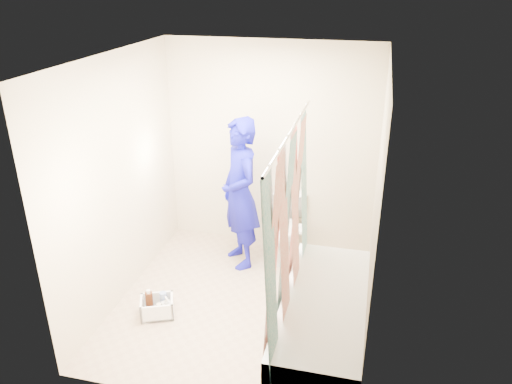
% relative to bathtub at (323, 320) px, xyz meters
% --- Properties ---
extents(floor, '(2.60, 2.60, 0.00)m').
position_rel_bathtub_xyz_m(floor, '(-0.85, 0.43, -0.27)').
color(floor, tan).
rests_on(floor, ground).
extents(ceiling, '(2.40, 2.60, 0.02)m').
position_rel_bathtub_xyz_m(ceiling, '(-0.85, 0.43, 2.13)').
color(ceiling, silver).
rests_on(ceiling, wall_back).
extents(wall_back, '(2.40, 0.02, 2.40)m').
position_rel_bathtub_xyz_m(wall_back, '(-0.85, 1.73, 0.93)').
color(wall_back, beige).
rests_on(wall_back, ground).
extents(wall_front, '(2.40, 0.02, 2.40)m').
position_rel_bathtub_xyz_m(wall_front, '(-0.85, -0.88, 0.93)').
color(wall_front, beige).
rests_on(wall_front, ground).
extents(wall_left, '(0.02, 2.60, 2.40)m').
position_rel_bathtub_xyz_m(wall_left, '(-2.05, 0.43, 0.93)').
color(wall_left, beige).
rests_on(wall_left, ground).
extents(wall_right, '(0.02, 2.60, 2.40)m').
position_rel_bathtub_xyz_m(wall_right, '(0.35, 0.43, 0.93)').
color(wall_right, beige).
rests_on(wall_right, ground).
extents(bathtub, '(0.70, 1.75, 0.50)m').
position_rel_bathtub_xyz_m(bathtub, '(0.00, 0.00, 0.00)').
color(bathtub, white).
rests_on(bathtub, ground).
extents(curtain_rod, '(0.02, 1.90, 0.02)m').
position_rel_bathtub_xyz_m(curtain_rod, '(-0.33, 0.00, 1.68)').
color(curtain_rod, silver).
rests_on(curtain_rod, wall_back).
extents(shower_curtain, '(0.06, 1.75, 1.80)m').
position_rel_bathtub_xyz_m(shower_curtain, '(-0.33, 0.00, 0.75)').
color(shower_curtain, white).
rests_on(shower_curtain, curtain_rod).
extents(toilet, '(0.41, 0.70, 0.71)m').
position_rel_bathtub_xyz_m(toilet, '(-0.60, 1.45, 0.09)').
color(toilet, white).
rests_on(toilet, ground).
extents(tank_lid, '(0.44, 0.20, 0.03)m').
position_rel_bathtub_xyz_m(tank_lid, '(-0.59, 1.33, 0.15)').
color(tank_lid, white).
rests_on(tank_lid, toilet).
extents(tank_internals, '(0.17, 0.06, 0.23)m').
position_rel_bathtub_xyz_m(tank_internals, '(-0.64, 1.63, 0.43)').
color(tank_internals, black).
rests_on(tank_internals, toilet).
extents(plumber, '(0.69, 0.73, 1.69)m').
position_rel_bathtub_xyz_m(plumber, '(-1.06, 1.17, 0.58)').
color(plumber, '#1011A9').
rests_on(plumber, ground).
extents(cleaning_caddy, '(0.38, 0.35, 0.24)m').
position_rel_bathtub_xyz_m(cleaning_caddy, '(-1.58, 0.05, -0.18)').
color(cleaning_caddy, white).
rests_on(cleaning_caddy, ground).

